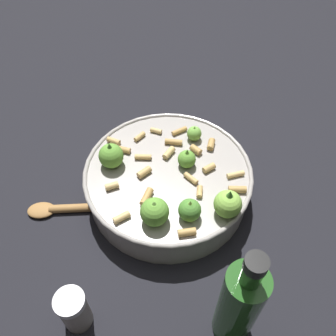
% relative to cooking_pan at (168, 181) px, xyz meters
% --- Properties ---
extents(ground_plane, '(2.40, 2.40, 0.00)m').
position_rel_cooking_pan_xyz_m(ground_plane, '(-0.00, 0.00, -0.04)').
color(ground_plane, black).
extents(cooking_pan, '(0.31, 0.31, 0.12)m').
position_rel_cooking_pan_xyz_m(cooking_pan, '(0.00, 0.00, 0.00)').
color(cooking_pan, '#9E9993').
rests_on(cooking_pan, ground).
extents(pepper_shaker, '(0.05, 0.05, 0.08)m').
position_rel_cooking_pan_xyz_m(pepper_shaker, '(0.16, -0.22, 0.00)').
color(pepper_shaker, gray).
rests_on(pepper_shaker, ground).
extents(olive_oil_bottle, '(0.06, 0.06, 0.23)m').
position_rel_cooking_pan_xyz_m(olive_oil_bottle, '(0.27, -0.02, 0.05)').
color(olive_oil_bottle, '#1E4C19').
rests_on(olive_oil_bottle, ground).
extents(wooden_spoon, '(0.11, 0.24, 0.02)m').
position_rel_cooking_pan_xyz_m(wooden_spoon, '(-0.03, -0.16, -0.03)').
color(wooden_spoon, '#9E703D').
rests_on(wooden_spoon, ground).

